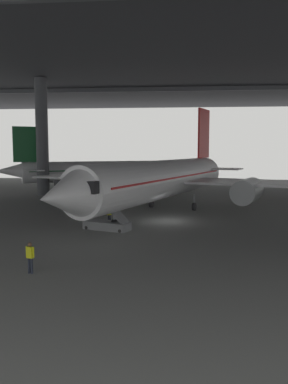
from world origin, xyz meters
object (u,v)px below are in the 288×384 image
Objects in this scene: airplane_main at (164,179)px; boarding_stairs at (106,221)px; crew_worker_near_nose at (30,256)px; airplane_distant at (96,171)px; crew_worker_by_stairs at (109,214)px.

boarding_stairs is (-4.57, -10.14, -2.88)m from airplane_main.
airplane_distant is (-5.75, 43.99, 2.24)m from crew_worker_near_nose.
airplane_distant is at bearing 119.74° from airplane_main.
airplane_main is 22.07× the size of crew_worker_near_nose.
airplane_main is at bearing 65.76° from boarding_stairs.
crew_worker_near_nose is at bearing -82.55° from airplane_distant.
boarding_stairs is at bearing -84.97° from crew_worker_by_stairs.
crew_worker_by_stairs is (-0.24, 2.70, 0.17)m from boarding_stairs.
airplane_main is at bearing 73.92° from crew_worker_near_nose.
boarding_stairs is 12.55m from crew_worker_near_nose.
boarding_stairs is 3.00× the size of crew_worker_by_stairs.
airplane_main reaches higher than crew_worker_by_stairs.
airplane_main is 7.99× the size of boarding_stairs.
airplane_distant is at bearing 103.67° from boarding_stairs.
airplane_distant is (-7.44, 28.89, 2.33)m from crew_worker_by_stairs.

